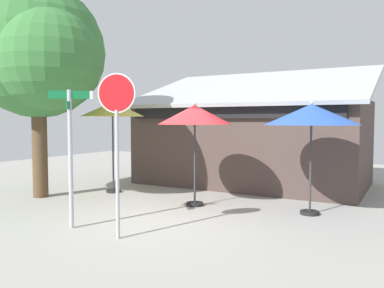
% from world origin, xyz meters
% --- Properties ---
extents(ground_plane, '(28.00, 28.00, 0.10)m').
position_xyz_m(ground_plane, '(0.00, 0.00, -0.05)').
color(ground_plane, '#9E9B93').
extents(cafe_building, '(7.88, 4.75, 4.12)m').
position_xyz_m(cafe_building, '(0.08, 5.34, 1.52)').
color(cafe_building, '#473833').
rests_on(cafe_building, ground).
extents(street_sign_post, '(0.69, 0.64, 2.82)m').
position_xyz_m(street_sign_post, '(-1.08, -1.84, 1.72)').
color(street_sign_post, '#A8AAB2').
rests_on(street_sign_post, ground).
extents(stop_sign, '(0.70, 0.24, 3.07)m').
position_xyz_m(stop_sign, '(0.21, -1.92, 2.11)').
color(stop_sign, '#A8AAB2').
rests_on(stop_sign, ground).
extents(patio_umbrella_mustard_left, '(1.92, 1.92, 2.83)m').
position_xyz_m(patio_umbrella_mustard_left, '(-3.01, 1.63, 2.52)').
color(patio_umbrella_mustard_left, black).
rests_on(patio_umbrella_mustard_left, ground).
extents(patio_umbrella_crimson_center, '(1.90, 1.90, 2.67)m').
position_xyz_m(patio_umbrella_crimson_center, '(0.08, 1.24, 2.33)').
color(patio_umbrella_crimson_center, black).
rests_on(patio_umbrella_crimson_center, ground).
extents(patio_umbrella_royal_blue_right, '(2.18, 2.18, 2.65)m').
position_xyz_m(patio_umbrella_royal_blue_right, '(2.89, 1.76, 2.32)').
color(patio_umbrella_royal_blue_right, black).
rests_on(patio_umbrella_royal_blue_right, ground).
extents(shade_tree, '(4.24, 3.76, 6.03)m').
position_xyz_m(shade_tree, '(-4.07, -0.09, 4.04)').
color(shade_tree, brown).
rests_on(shade_tree, ground).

